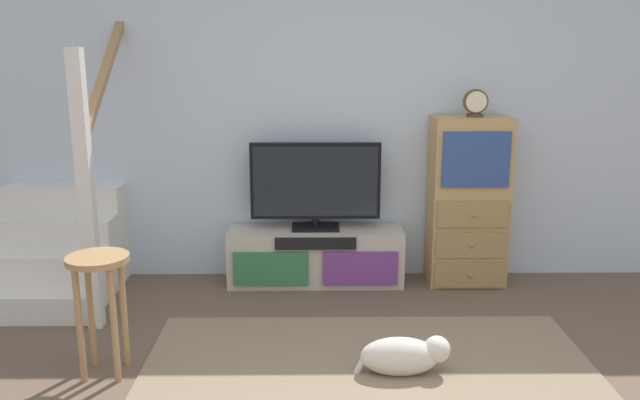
{
  "coord_description": "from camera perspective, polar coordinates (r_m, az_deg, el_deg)",
  "views": [
    {
      "loc": [
        -0.32,
        -2.61,
        1.81
      ],
      "look_at": [
        -0.27,
        1.65,
        0.79
      ],
      "focal_mm": 36.46,
      "sensor_mm": 36.0,
      "label": 1
    }
  ],
  "objects": [
    {
      "name": "back_wall",
      "position": [
        5.1,
        2.98,
        8.21
      ],
      "size": [
        6.4,
        0.12,
        2.7
      ],
      "primitive_type": "cube",
      "color": "silver",
      "rests_on": "ground_plane"
    },
    {
      "name": "area_rug",
      "position": [
        3.69,
        4.56,
        -15.88
      ],
      "size": [
        2.6,
        1.8,
        0.01
      ],
      "primitive_type": "cube",
      "color": "#847056",
      "rests_on": "ground_plane"
    },
    {
      "name": "media_console",
      "position": [
        5.06,
        -0.4,
        -4.97
      ],
      "size": [
        1.34,
        0.38,
        0.43
      ],
      "color": "#BCB29E",
      "rests_on": "ground_plane"
    },
    {
      "name": "television",
      "position": [
        4.93,
        -0.41,
        1.44
      ],
      "size": [
        0.99,
        0.22,
        0.67
      ],
      "color": "black",
      "rests_on": "media_console"
    },
    {
      "name": "side_cabinet",
      "position": [
        5.09,
        12.87,
        -0.17
      ],
      "size": [
        0.58,
        0.38,
        1.29
      ],
      "color": "tan",
      "rests_on": "ground_plane"
    },
    {
      "name": "desk_clock",
      "position": [
        4.96,
        13.5,
        8.27
      ],
      "size": [
        0.18,
        0.08,
        0.2
      ],
      "color": "#4C3823",
      "rests_on": "side_cabinet"
    },
    {
      "name": "staircase",
      "position": [
        5.38,
        -21.54,
        -3.1
      ],
      "size": [
        1.0,
        1.36,
        2.2
      ],
      "color": "silver",
      "rests_on": "ground_plane"
    },
    {
      "name": "bar_stool_near",
      "position": [
        3.79,
        -18.78,
        -7.22
      ],
      "size": [
        0.34,
        0.34,
        0.7
      ],
      "color": "#A37A4C",
      "rests_on": "ground_plane"
    },
    {
      "name": "dog",
      "position": [
        3.77,
        7.44,
        -13.37
      ],
      "size": [
        0.54,
        0.21,
        0.23
      ],
      "color": "beige",
      "rests_on": "ground_plane"
    }
  ]
}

